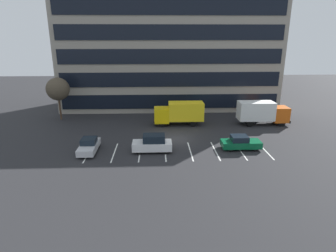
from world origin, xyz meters
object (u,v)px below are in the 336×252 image
box_truck_orange (262,112)px  sedan_silver (89,146)px  sedan_forest (241,143)px  bare_tree (58,89)px  box_truck_yellow_all (180,112)px  suv_white (153,143)px

box_truck_orange → sedan_silver: 24.42m
sedan_forest → bare_tree: size_ratio=0.68×
bare_tree → sedan_silver: bearing=-61.2°
box_truck_orange → sedan_silver: bearing=-157.6°
sedan_forest → sedan_silver: bearing=-179.4°
sedan_forest → bare_tree: bearing=151.8°
box_truck_orange → sedan_silver: size_ratio=1.70×
box_truck_yellow_all → sedan_forest: (6.16, -9.43, -1.11)m
box_truck_yellow_all → sedan_forest: size_ratio=1.62×
box_truck_orange → sedan_forest: 10.78m
box_truck_yellow_all → sedan_silver: bearing=-138.3°
sedan_silver → sedan_forest: (16.92, 0.17, 0.02)m
box_truck_orange → suv_white: bearing=-148.6°
sedan_forest → suv_white: bearing=-177.8°
sedan_silver → bare_tree: 15.49m
box_truck_yellow_all → suv_white: 10.54m
box_truck_orange → bare_tree: (-29.77, 3.85, 2.79)m
sedan_silver → suv_white: 7.01m
suv_white → bare_tree: size_ratio=0.67×
box_truck_orange → sedan_forest: size_ratio=1.65×
sedan_silver → suv_white: size_ratio=0.98×
sedan_silver → sedan_forest: sedan_forest is taller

